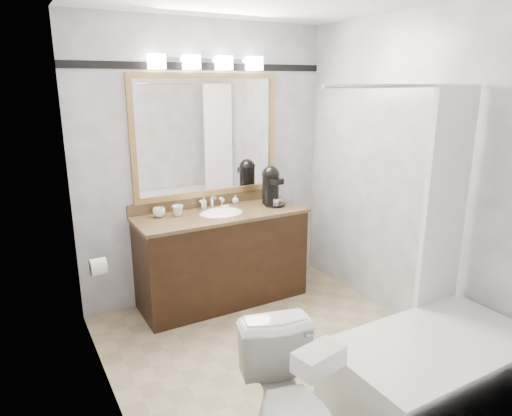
{
  "coord_description": "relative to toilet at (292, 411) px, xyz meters",
  "views": [
    {
      "loc": [
        -1.64,
        -2.52,
        1.97
      ],
      "look_at": [
        -0.02,
        0.35,
        1.06
      ],
      "focal_mm": 32.0,
      "sensor_mm": 36.0,
      "label": 1
    }
  ],
  "objects": [
    {
      "name": "vanity_light_bar",
      "position": [
        0.53,
        2.15,
        1.76
      ],
      "size": [
        1.02,
        0.14,
        0.12
      ],
      "color": "silver",
      "rests_on": "room"
    },
    {
      "name": "soap_bottle_b",
      "position": [
        0.78,
        2.15,
        0.52
      ],
      "size": [
        0.08,
        0.08,
        0.08
      ],
      "primitive_type": "imported",
      "rotation": [
        0.0,
        0.0,
        0.29
      ],
      "color": "white",
      "rests_on": "vanity"
    },
    {
      "name": "room",
      "position": [
        0.53,
        0.92,
        0.88
      ],
      "size": [
        2.42,
        2.62,
        2.52
      ],
      "color": "tan",
      "rests_on": "ground"
    },
    {
      "name": "soap_bottle_a",
      "position": [
        0.46,
        2.15,
        0.53
      ],
      "size": [
        0.06,
        0.06,
        0.1
      ],
      "primitive_type": "imported",
      "rotation": [
        0.0,
        0.0,
        -0.39
      ],
      "color": "white",
      "rests_on": "vanity"
    },
    {
      "name": "coffee_maker",
      "position": [
        1.06,
        1.96,
        0.67
      ],
      "size": [
        0.19,
        0.24,
        0.37
      ],
      "rotation": [
        0.0,
        0.0,
        0.08
      ],
      "color": "black",
      "rests_on": "vanity"
    },
    {
      "name": "tp_roll",
      "position": [
        -0.61,
        1.58,
        0.33
      ],
      "size": [
        0.11,
        0.12,
        0.12
      ],
      "primitive_type": "cylinder",
      "rotation": [
        0.0,
        1.57,
        0.0
      ],
      "color": "white",
      "rests_on": "room"
    },
    {
      "name": "soap_bar",
      "position": [
        0.62,
        2.05,
        0.49
      ],
      "size": [
        0.09,
        0.07,
        0.02
      ],
      "primitive_type": "cube",
      "rotation": [
        0.0,
        0.0,
        -0.26
      ],
      "color": "beige",
      "rests_on": "vanity"
    },
    {
      "name": "accent_stripe",
      "position": [
        0.53,
        2.21,
        1.73
      ],
      "size": [
        2.4,
        0.01,
        0.06
      ],
      "primitive_type": "cube",
      "color": "black",
      "rests_on": "room"
    },
    {
      "name": "bathtub",
      "position": [
        1.09,
        0.02,
        -0.09
      ],
      "size": [
        1.3,
        0.75,
        1.96
      ],
      "color": "white",
      "rests_on": "ground"
    },
    {
      "name": "mirror",
      "position": [
        0.53,
        2.2,
        1.13
      ],
      "size": [
        1.4,
        0.04,
        1.1
      ],
      "color": "tan",
      "rests_on": "room"
    },
    {
      "name": "vanity",
      "position": [
        0.53,
        1.94,
        0.07
      ],
      "size": [
        1.53,
        0.58,
        0.97
      ],
      "color": "black",
      "rests_on": "ground"
    },
    {
      "name": "tissue_box",
      "position": [
        0.0,
        -0.2,
        0.42
      ],
      "size": [
        0.25,
        0.17,
        0.1
      ],
      "primitive_type": "cube",
      "rotation": [
        0.0,
        0.0,
        0.18
      ],
      "color": "white",
      "rests_on": "toilet"
    },
    {
      "name": "cup_left",
      "position": [
        0.01,
        2.07,
        0.52
      ],
      "size": [
        0.13,
        0.13,
        0.08
      ],
      "primitive_type": "imported",
      "rotation": [
        0.0,
        0.0,
        -0.36
      ],
      "color": "white",
      "rests_on": "vanity"
    },
    {
      "name": "cup_right",
      "position": [
        0.17,
        2.05,
        0.52
      ],
      "size": [
        0.11,
        0.11,
        0.09
      ],
      "primitive_type": "imported",
      "rotation": [
        0.0,
        0.0,
        0.12
      ],
      "color": "white",
      "rests_on": "vanity"
    },
    {
      "name": "toilet",
      "position": [
        0.0,
        0.0,
        0.0
      ],
      "size": [
        0.58,
        0.8,
        0.74
      ],
      "primitive_type": "imported",
      "rotation": [
        0.0,
        0.0,
        -0.25
      ],
      "color": "white",
      "rests_on": "ground"
    }
  ]
}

